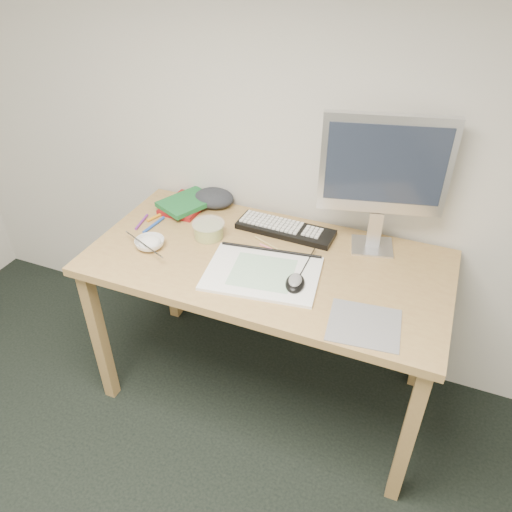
{
  "coord_description": "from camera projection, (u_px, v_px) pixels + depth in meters",
  "views": [
    {
      "loc": [
        0.64,
        -0.05,
        1.88
      ],
      "look_at": [
        0.08,
        1.33,
        0.83
      ],
      "focal_mm": 35.0,
      "sensor_mm": 36.0,
      "label": 1
    }
  ],
  "objects": [
    {
      "name": "pencil_pink",
      "position": [
        278.0,
        252.0,
        1.98
      ],
      "size": [
        0.17,
        0.05,
        0.01
      ],
      "primitive_type": "cylinder",
      "rotation": [
        0.0,
        1.57,
        -0.26
      ],
      "color": "pink",
      "rests_on": "desk"
    },
    {
      "name": "marker_purple",
      "position": [
        142.0,
        222.0,
        2.16
      ],
      "size": [
        0.03,
        0.12,
        0.01
      ],
      "primitive_type": "cylinder",
      "rotation": [
        0.0,
        1.57,
        1.73
      ],
      "color": "#6C2588",
      "rests_on": "desk"
    },
    {
      "name": "chopsticks",
      "position": [
        144.0,
        244.0,
        1.96
      ],
      "size": [
        0.23,
        0.12,
        0.02
      ],
      "primitive_type": "cylinder",
      "rotation": [
        0.0,
        1.57,
        -0.42
      ],
      "color": "#B2B2B4",
      "rests_on": "rice_bowl"
    },
    {
      "name": "book_red",
      "position": [
        185.0,
        205.0,
        2.27
      ],
      "size": [
        0.17,
        0.23,
        0.02
      ],
      "primitive_type": "cube",
      "rotation": [
        0.0,
        0.0,
        -0.01
      ],
      "color": "maroon",
      "rests_on": "desk"
    },
    {
      "name": "cloth_lump",
      "position": [
        214.0,
        198.0,
        2.28
      ],
      "size": [
        0.17,
        0.15,
        0.06
      ],
      "primitive_type": "ellipsoid",
      "rotation": [
        0.0,
        0.0,
        0.14
      ],
      "color": "#2A2E32",
      "rests_on": "desk"
    },
    {
      "name": "monitor",
      "position": [
        384.0,
        169.0,
        1.81
      ],
      "size": [
        0.46,
        0.18,
        0.55
      ],
      "rotation": [
        0.0,
        0.0,
        0.23
      ],
      "color": "silver",
      "rests_on": "desk"
    },
    {
      "name": "pencil_tan",
      "position": [
        272.0,
        246.0,
        2.01
      ],
      "size": [
        0.18,
        0.09,
        0.01
      ],
      "primitive_type": "cylinder",
      "rotation": [
        0.0,
        1.57,
        -0.42
      ],
      "color": "tan",
      "rests_on": "desk"
    },
    {
      "name": "mouse",
      "position": [
        295.0,
        280.0,
        1.78
      ],
      "size": [
        0.09,
        0.12,
        0.04
      ],
      "primitive_type": "ellipsoid",
      "rotation": [
        0.0,
        0.0,
        0.19
      ],
      "color": "black",
      "rests_on": "sketchpad"
    },
    {
      "name": "sketchpad",
      "position": [
        262.0,
        273.0,
        1.86
      ],
      "size": [
        0.46,
        0.35,
        0.01
      ],
      "primitive_type": "cube",
      "rotation": [
        0.0,
        0.0,
        0.14
      ],
      "color": "white",
      "rests_on": "desk"
    },
    {
      "name": "desk",
      "position": [
        266.0,
        276.0,
        1.99
      ],
      "size": [
        1.4,
        0.7,
        0.75
      ],
      "color": "#AB8B4E",
      "rests_on": "ground"
    },
    {
      "name": "pencil_black",
      "position": [
        293.0,
        260.0,
        1.93
      ],
      "size": [
        0.18,
        0.03,
        0.01
      ],
      "primitive_type": "cylinder",
      "rotation": [
        0.0,
        1.57,
        -0.16
      ],
      "color": "black",
      "rests_on": "desk"
    },
    {
      "name": "book_green",
      "position": [
        187.0,
        202.0,
        2.24
      ],
      "size": [
        0.25,
        0.28,
        0.02
      ],
      "primitive_type": "cube",
      "rotation": [
        0.0,
        0.0,
        -0.42
      ],
      "color": "#19652E",
      "rests_on": "book_red"
    },
    {
      "name": "marker_orange",
      "position": [
        160.0,
        215.0,
        2.21
      ],
      "size": [
        0.06,
        0.14,
        0.01
      ],
      "primitive_type": "cylinder",
      "rotation": [
        0.0,
        1.57,
        1.23
      ],
      "color": "orange",
      "rests_on": "desk"
    },
    {
      "name": "rice_bowl",
      "position": [
        150.0,
        244.0,
        2.0
      ],
      "size": [
        0.13,
        0.13,
        0.04
      ],
      "primitive_type": "imported",
      "rotation": [
        0.0,
        0.0,
        -0.1
      ],
      "color": "silver",
      "rests_on": "desk"
    },
    {
      "name": "keyboard",
      "position": [
        285.0,
        229.0,
        2.1
      ],
      "size": [
        0.42,
        0.15,
        0.02
      ],
      "primitive_type": "cube",
      "rotation": [
        0.0,
        0.0,
        -0.04
      ],
      "color": "black",
      "rests_on": "desk"
    },
    {
      "name": "fruit_tub",
      "position": [
        209.0,
        230.0,
        2.06
      ],
      "size": [
        0.16,
        0.16,
        0.07
      ],
      "primitive_type": "cylinder",
      "rotation": [
        0.0,
        0.0,
        -0.2
      ],
      "color": "#DDCE4E",
      "rests_on": "desk"
    },
    {
      "name": "mousepad",
      "position": [
        364.0,
        325.0,
        1.64
      ],
      "size": [
        0.26,
        0.24,
        0.0
      ],
      "primitive_type": "cube",
      "rotation": [
        0.0,
        0.0,
        0.11
      ],
      "color": "slate",
      "rests_on": "desk"
    },
    {
      "name": "marker_blue",
      "position": [
        154.0,
        225.0,
        2.14
      ],
      "size": [
        0.03,
        0.14,
        0.01
      ],
      "primitive_type": "cylinder",
      "rotation": [
        0.0,
        1.57,
        1.46
      ],
      "color": "#2149B2",
      "rests_on": "desk"
    }
  ]
}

